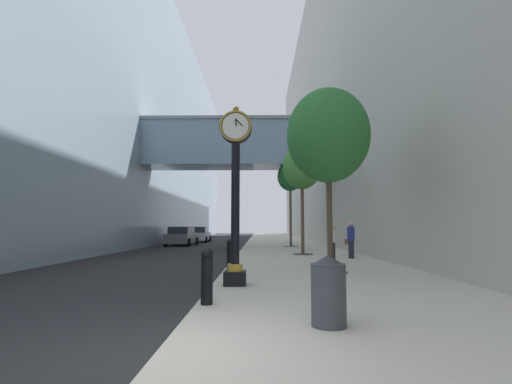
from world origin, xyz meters
name	(u,v)px	position (x,y,z in m)	size (l,w,h in m)	color
ground_plane	(245,246)	(0.00, 27.00, 0.00)	(110.00, 110.00, 0.00)	#262628
sidewalk_right	(282,243)	(3.30, 30.00, 0.07)	(6.60, 80.00, 0.14)	beige
building_block_left	(122,115)	(-11.94, 29.94, 12.26)	(23.45, 80.00, 24.61)	#93A8B7
building_block_right	(363,96)	(11.10, 30.00, 13.98)	(9.00, 80.00, 27.95)	#B7B2A8
street_clock	(235,185)	(0.60, 5.04, 2.69)	(0.84, 0.55, 4.63)	black
bollard_nearest	(207,275)	(0.22, 2.73, 0.70)	(0.24, 0.24, 1.06)	black
bollard_third	(230,254)	(0.22, 8.19, 0.70)	(0.24, 0.24, 1.06)	black
street_tree_near	(328,136)	(3.50, 7.65, 4.61)	(2.74, 2.74, 6.07)	#333335
street_tree_mid_near	(302,168)	(3.50, 15.33, 4.76)	(2.09, 2.09, 5.86)	#333335
street_tree_mid_far	(290,177)	(3.50, 23.02, 5.28)	(1.92, 1.92, 6.31)	#333335
trash_bin	(328,289)	(2.26, 1.21, 0.68)	(0.53, 0.53, 1.05)	#383D42
pedestrian_walking	(351,239)	(5.44, 12.86, 1.04)	(0.51, 0.43, 1.70)	#23232D
pedestrian_by_clock	(332,240)	(4.51, 12.51, 0.98)	(0.44, 0.44, 1.59)	#23232D
car_white_near	(200,235)	(-5.03, 34.06, 0.76)	(1.98, 4.33, 1.56)	silver
car_grey_mid	(182,236)	(-5.43, 27.17, 0.78)	(2.24, 4.71, 1.59)	slate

